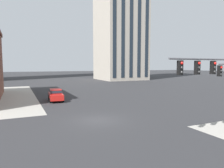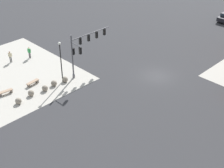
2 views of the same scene
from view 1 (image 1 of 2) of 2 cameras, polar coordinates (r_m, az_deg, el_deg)
ground_plane at (r=19.30m, az=-3.93°, el=-9.98°), size 320.00×320.00×0.00m
traffic_signal_main at (r=16.56m, az=28.26°, el=1.34°), size 6.84×2.09×6.19m
car_main_northbound_near at (r=30.33m, az=-15.36°, el=-2.81°), size 2.15×4.52×1.68m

